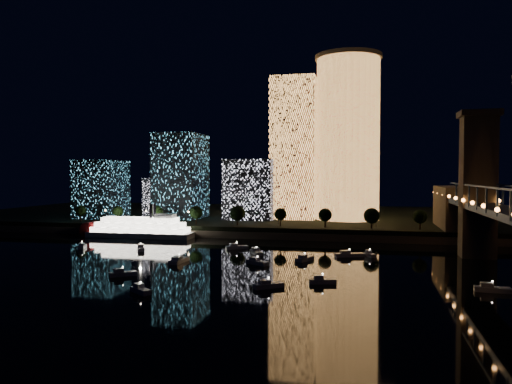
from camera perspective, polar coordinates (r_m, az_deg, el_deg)
ground at (r=138.46m, az=0.58°, el=-9.84°), size 520.00×520.00×0.00m
far_bank at (r=294.98m, az=7.13°, el=-3.00°), size 420.00×160.00×5.00m
seawall at (r=218.02m, az=5.13°, el=-5.06°), size 420.00×6.00×3.00m
tower_cylindrical at (r=262.60m, az=10.46°, el=6.13°), size 34.00×34.00×84.22m
tower_rectangular at (r=265.44m, az=4.42°, el=4.96°), size 23.21×23.21×73.84m
midrise_blocks at (r=270.19m, az=-9.06°, el=0.82°), size 104.77×34.11×44.80m
riverboat at (r=231.51m, az=-13.61°, el=-4.07°), size 51.98×11.81×15.60m
motorboats at (r=160.59m, az=-0.73°, el=-7.88°), size 143.37×79.15×2.78m
esplanade_trees at (r=227.25m, az=-0.60°, el=-2.49°), size 165.66×6.90×8.95m
street_lamps at (r=235.71m, az=-2.71°, el=-2.68°), size 132.70×0.70×5.65m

